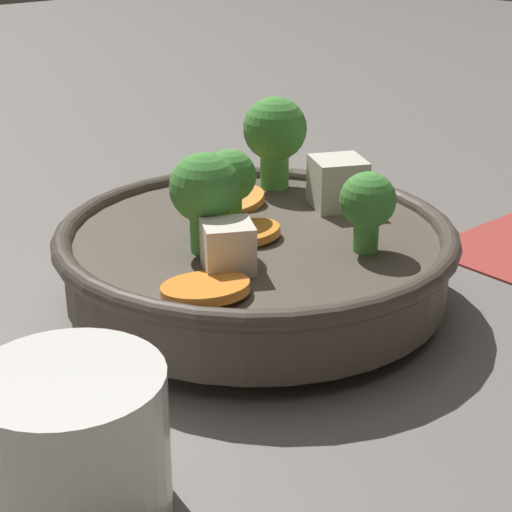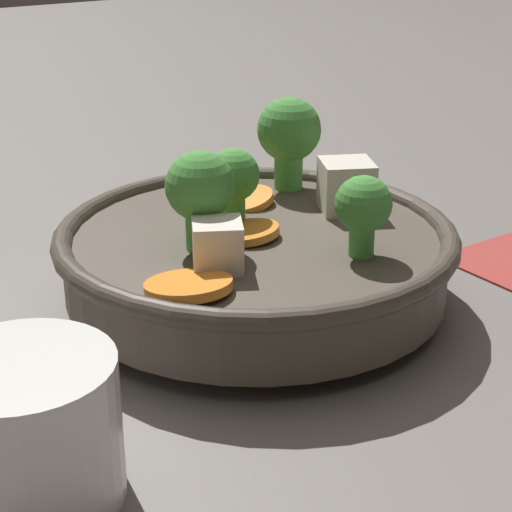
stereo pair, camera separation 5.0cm
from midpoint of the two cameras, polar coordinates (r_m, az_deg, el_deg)
name	(u,v)px [view 2 (the right image)]	position (r m, az deg, el deg)	size (l,w,h in m)	color
ground_plane	(256,304)	(0.52, 2.79, -3.25)	(3.00, 3.00, 0.00)	slate
stirfry_bowl	(257,249)	(0.50, 2.94, 0.43)	(0.23, 0.23, 0.11)	#51473D
tea_cup	(27,430)	(0.35, -11.02, -11.45)	(0.08, 0.08, 0.06)	white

